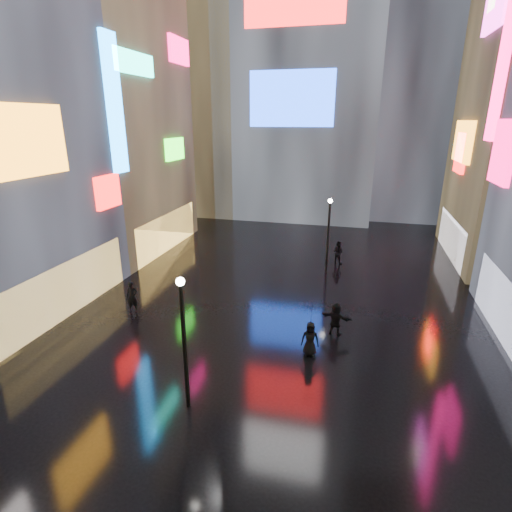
% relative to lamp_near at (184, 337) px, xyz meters
% --- Properties ---
extents(ground, '(140.00, 140.00, 0.00)m').
position_rel_lamp_near_xyz_m(ground, '(1.76, 11.33, -2.94)').
color(ground, black).
rests_on(ground, ground).
extents(building_left_far, '(10.28, 12.00, 22.00)m').
position_rel_lamp_near_xyz_m(building_left_far, '(-14.22, 17.33, 8.04)').
color(building_left_far, black).
rests_on(building_left_far, ground).
extents(tower_main, '(16.00, 14.20, 42.00)m').
position_rel_lamp_near_xyz_m(tower_main, '(-1.24, 35.30, 18.06)').
color(tower_main, black).
rests_on(tower_main, ground).
extents(tower_flank_right, '(12.00, 12.00, 34.00)m').
position_rel_lamp_near_xyz_m(tower_flank_right, '(10.76, 37.33, 14.06)').
color(tower_flank_right, black).
rests_on(tower_flank_right, ground).
extents(tower_flank_left, '(10.00, 10.00, 26.00)m').
position_rel_lamp_near_xyz_m(tower_flank_left, '(-12.24, 33.33, 10.06)').
color(tower_flank_left, black).
rests_on(tower_flank_left, ground).
extents(lamp_near, '(0.30, 0.30, 5.20)m').
position_rel_lamp_near_xyz_m(lamp_near, '(0.00, 0.00, 0.00)').
color(lamp_near, black).
rests_on(lamp_near, ground).
extents(lamp_far, '(0.30, 0.30, 5.20)m').
position_rel_lamp_near_xyz_m(lamp_far, '(3.76, 15.33, 0.00)').
color(lamp_far, black).
rests_on(lamp_far, ground).
extents(pedestrian_4, '(0.84, 0.59, 1.63)m').
position_rel_lamp_near_xyz_m(pedestrian_4, '(3.95, 4.58, -2.13)').
color(pedestrian_4, black).
rests_on(pedestrian_4, ground).
extents(pedestrian_5, '(1.62, 0.82, 1.67)m').
position_rel_lamp_near_xyz_m(pedestrian_5, '(4.95, 6.74, -2.11)').
color(pedestrian_5, black).
rests_on(pedestrian_5, ground).
extents(pedestrian_6, '(0.74, 0.59, 1.78)m').
position_rel_lamp_near_xyz_m(pedestrian_6, '(-6.13, 6.47, -2.06)').
color(pedestrian_6, black).
rests_on(pedestrian_6, ground).
extents(pedestrian_7, '(1.01, 0.93, 1.67)m').
position_rel_lamp_near_xyz_m(pedestrian_7, '(4.41, 17.41, -2.11)').
color(pedestrian_7, black).
rests_on(pedestrian_7, ground).
extents(umbrella_2, '(0.99, 1.01, 0.87)m').
position_rel_lamp_near_xyz_m(umbrella_2, '(3.95, 4.58, -0.88)').
color(umbrella_2, black).
rests_on(umbrella_2, pedestrian_4).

